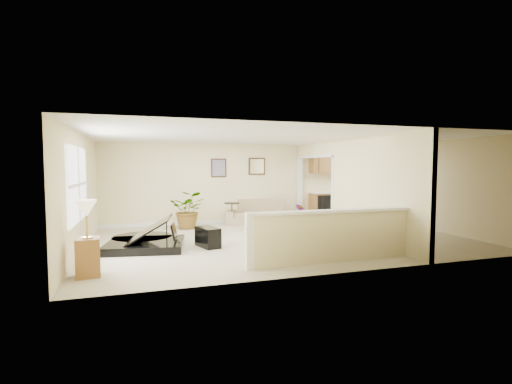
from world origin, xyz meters
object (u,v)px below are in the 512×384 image
object	(u,v)px
piano_bench	(208,237)
loveseat	(255,212)
palm_plant	(189,210)
lamp_stand	(87,244)
piano	(143,219)
accent_table	(232,211)
small_plant	(299,216)

from	to	relation	value
piano_bench	loveseat	xyz separation A→B (m)	(2.01, 2.90, 0.15)
palm_plant	lamp_stand	xyz separation A→B (m)	(-2.17, -4.21, -0.01)
piano	loveseat	size ratio (longest dim) A/B	1.03
piano_bench	accent_table	world-z (taller)	accent_table
piano	palm_plant	size ratio (longest dim) A/B	1.74
piano	loveseat	xyz separation A→B (m)	(3.39, 2.53, -0.27)
accent_table	lamp_stand	world-z (taller)	lamp_stand
piano	small_plant	world-z (taller)	piano
small_plant	accent_table	bearing A→B (deg)	170.83
piano_bench	accent_table	xyz separation A→B (m)	(1.24, 2.81, 0.22)
palm_plant	accent_table	bearing A→B (deg)	9.56
loveseat	lamp_stand	bearing A→B (deg)	-112.24
piano	piano_bench	xyz separation A→B (m)	(1.38, -0.37, -0.42)
piano	loveseat	bearing A→B (deg)	46.05
loveseat	accent_table	world-z (taller)	loveseat
piano_bench	palm_plant	bearing A→B (deg)	92.15
lamp_stand	piano_bench	bearing A→B (deg)	35.65
palm_plant	piano_bench	bearing A→B (deg)	-87.85
accent_table	small_plant	world-z (taller)	accent_table
piano_bench	small_plant	world-z (taller)	small_plant
small_plant	lamp_stand	xyz separation A→B (m)	(-5.60, -4.09, 0.28)
small_plant	piano_bench	bearing A→B (deg)	-143.48
piano	palm_plant	world-z (taller)	piano
accent_table	small_plant	bearing A→B (deg)	-9.17
lamp_stand	small_plant	bearing A→B (deg)	36.17
accent_table	small_plant	size ratio (longest dim) A/B	1.15
loveseat	small_plant	size ratio (longest dim) A/B	3.40
accent_table	piano_bench	bearing A→B (deg)	-113.81
piano	loveseat	world-z (taller)	piano
lamp_stand	accent_table	bearing A→B (deg)	51.69
piano_bench	accent_table	distance (m)	3.08
lamp_stand	palm_plant	bearing A→B (deg)	62.77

